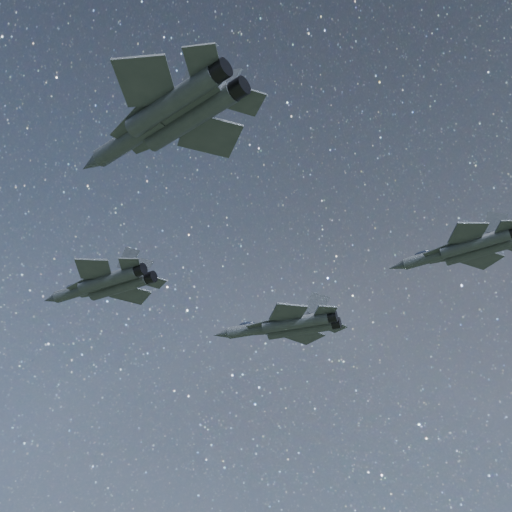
% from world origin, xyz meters
% --- Properties ---
extents(jet_lead, '(16.21, 11.26, 4.07)m').
position_xyz_m(jet_lead, '(-14.90, -6.72, 152.49)').
color(jet_lead, '#2D3239').
extents(jet_left, '(19.05, 13.62, 4.87)m').
position_xyz_m(jet_left, '(-0.69, 16.38, 155.67)').
color(jet_left, '#2D3239').
extents(jet_right, '(19.42, 13.02, 4.91)m').
position_xyz_m(jet_right, '(1.67, -24.56, 155.57)').
color(jet_right, '#2D3239').
extents(jet_slot, '(15.60, 10.72, 3.91)m').
position_xyz_m(jet_slot, '(23.72, 4.65, 155.66)').
color(jet_slot, '#2D3239').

